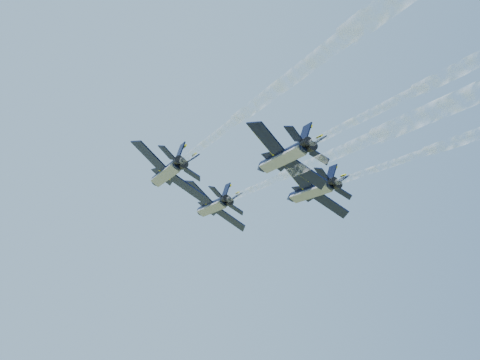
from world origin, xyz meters
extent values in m
cylinder|color=black|center=(-1.10, 9.97, 93.11)|extent=(5.13, 13.38, 2.35)
cone|color=black|center=(-2.80, 17.67, 93.11)|extent=(2.85, 3.03, 2.35)
ellipsoid|color=black|center=(-1.52, 13.34, 93.56)|extent=(1.75, 2.60, 1.23)
cube|color=gray|center=(-1.46, 9.89, 92.59)|extent=(3.99, 11.87, 1.22)
cube|color=black|center=(-3.69, 8.58, 94.97)|extent=(5.77, 5.19, 3.45)
cube|color=#F2EC0C|center=(-4.00, 10.25, 95.05)|extent=(4.24, 2.68, 3.39)
cube|color=black|center=(1.72, 9.77, 91.09)|extent=(5.11, 3.64, 3.45)
cube|color=#F2EC0C|center=(1.41, 11.44, 91.18)|extent=(4.72, 0.80, 3.39)
cube|color=black|center=(-1.42, 3.45, 94.31)|extent=(2.71, 2.55, 1.60)
cube|color=black|center=(1.92, 4.19, 91.92)|extent=(2.43, 1.93, 1.60)
cube|color=black|center=(0.21, 4.52, 94.74)|extent=(1.36, 2.33, 2.52)
cube|color=black|center=(1.56, 4.82, 93.77)|extent=(2.58, 2.60, 1.68)
cylinder|color=black|center=(-0.01, 3.05, 93.29)|extent=(1.74, 1.49, 1.52)
cylinder|color=black|center=(0.70, 3.21, 92.78)|extent=(1.74, 1.49, 1.52)
cylinder|color=black|center=(-9.84, -5.83, 93.11)|extent=(5.13, 13.38, 2.35)
cone|color=black|center=(-11.53, 1.87, 93.11)|extent=(2.85, 3.03, 2.35)
ellipsoid|color=black|center=(-10.26, -2.46, 93.56)|extent=(1.75, 2.60, 1.23)
cube|color=gray|center=(-10.20, -5.91, 92.59)|extent=(3.99, 11.87, 1.22)
cube|color=black|center=(-12.43, -7.21, 94.97)|extent=(5.77, 5.19, 3.45)
cube|color=#F2EC0C|center=(-12.74, -5.55, 95.05)|extent=(4.24, 2.68, 3.39)
cube|color=black|center=(-7.02, -6.02, 91.09)|extent=(5.11, 3.64, 3.45)
cube|color=#F2EC0C|center=(-7.33, -4.36, 91.18)|extent=(4.72, 0.80, 3.39)
cube|color=black|center=(-10.16, -12.34, 94.31)|extent=(2.71, 2.55, 1.60)
cube|color=black|center=(-6.82, -11.61, 91.92)|extent=(2.43, 1.93, 1.60)
cube|color=black|center=(-8.53, -11.27, 94.74)|extent=(1.36, 2.33, 2.52)
cube|color=black|center=(-7.18, -10.98, 93.77)|extent=(2.58, 2.60, 1.68)
cylinder|color=black|center=(-8.75, -12.75, 93.29)|extent=(1.74, 1.49, 1.52)
cylinder|color=black|center=(-8.03, -12.59, 92.78)|extent=(1.74, 1.49, 1.52)
cylinder|color=black|center=(12.47, -1.37, 93.11)|extent=(5.13, 13.38, 2.35)
cone|color=black|center=(10.77, 6.33, 93.11)|extent=(2.85, 3.03, 2.35)
ellipsoid|color=black|center=(12.05, 2.00, 93.56)|extent=(1.75, 2.60, 1.23)
cube|color=gray|center=(12.10, -1.45, 92.59)|extent=(3.99, 11.87, 1.22)
cube|color=black|center=(9.88, -2.75, 94.97)|extent=(5.77, 5.19, 3.45)
cube|color=#F2EC0C|center=(9.57, -1.09, 95.05)|extent=(4.24, 2.68, 3.39)
cube|color=black|center=(15.29, -1.56, 91.09)|extent=(5.11, 3.64, 3.45)
cube|color=#F2EC0C|center=(14.98, 0.10, 91.18)|extent=(4.72, 0.80, 3.39)
cube|color=black|center=(12.15, -7.88, 94.31)|extent=(2.71, 2.55, 1.60)
cube|color=black|center=(15.49, -7.15, 91.92)|extent=(2.43, 1.93, 1.60)
cube|color=black|center=(13.77, -6.81, 94.74)|extent=(1.36, 2.33, 2.52)
cube|color=black|center=(15.12, -6.52, 93.77)|extent=(2.58, 2.60, 1.68)
cylinder|color=black|center=(13.55, -8.29, 93.29)|extent=(1.74, 1.49, 1.52)
cylinder|color=black|center=(14.27, -8.13, 92.78)|extent=(1.74, 1.49, 1.52)
cylinder|color=black|center=(4.49, -14.92, 93.11)|extent=(5.13, 13.38, 2.35)
cone|color=black|center=(2.79, -7.23, 93.11)|extent=(2.85, 3.03, 2.35)
ellipsoid|color=black|center=(4.07, -11.56, 93.56)|extent=(1.75, 2.60, 1.23)
cube|color=gray|center=(4.12, -15.00, 92.59)|extent=(3.99, 11.87, 1.22)
cube|color=black|center=(1.90, -16.31, 94.97)|extent=(5.77, 5.19, 3.45)
cube|color=#F2EC0C|center=(1.59, -14.65, 95.05)|extent=(4.24, 2.68, 3.39)
cube|color=black|center=(7.31, -15.12, 91.09)|extent=(5.11, 3.64, 3.45)
cube|color=#F2EC0C|center=(7.00, -13.46, 91.18)|extent=(4.72, 0.80, 3.39)
cube|color=black|center=(4.17, -21.44, 94.31)|extent=(2.71, 2.55, 1.60)
cube|color=black|center=(7.51, -20.70, 91.92)|extent=(2.43, 1.93, 1.60)
cube|color=black|center=(5.79, -20.37, 94.74)|extent=(1.36, 2.33, 2.52)
cube|color=black|center=(7.14, -20.07, 93.77)|extent=(2.58, 2.60, 1.68)
cylinder|color=black|center=(5.57, -21.84, 93.29)|extent=(1.74, 1.49, 1.52)
cylinder|color=black|center=(6.29, -21.68, 92.78)|extent=(1.74, 1.49, 1.52)
cylinder|color=white|center=(2.67, -7.15, 93.11)|extent=(5.93, 21.66, 1.25)
cylinder|color=white|center=(7.11, -27.33, 93.11)|extent=(6.39, 21.77, 1.72)
cylinder|color=white|center=(11.55, -47.52, 93.11)|extent=(6.93, 21.88, 2.27)
cylinder|color=white|center=(-6.07, -22.95, 93.11)|extent=(5.93, 21.66, 1.25)
cylinder|color=white|center=(-1.63, -43.13, 93.11)|extent=(6.39, 21.77, 1.72)
cylinder|color=white|center=(16.23, -18.49, 93.11)|extent=(5.93, 21.66, 1.25)
cylinder|color=white|center=(8.25, -32.04, 93.11)|extent=(5.93, 21.66, 1.25)
camera|label=1|loc=(-14.69, -85.19, 65.82)|focal=45.00mm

